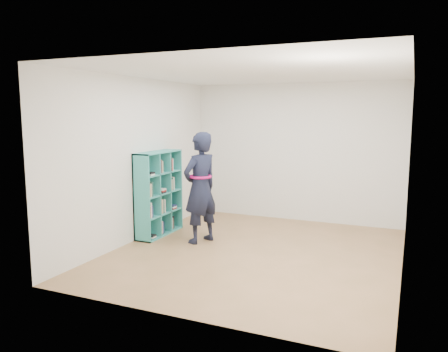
% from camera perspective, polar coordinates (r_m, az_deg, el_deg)
% --- Properties ---
extents(floor, '(4.50, 4.50, 0.00)m').
position_cam_1_polar(floor, '(6.53, 4.12, -9.99)').
color(floor, olive).
rests_on(floor, ground).
extents(ceiling, '(4.50, 4.50, 0.00)m').
position_cam_1_polar(ceiling, '(6.24, 4.36, 13.36)').
color(ceiling, white).
rests_on(ceiling, wall_back).
extents(wall_left, '(0.02, 4.50, 2.60)m').
position_cam_1_polar(wall_left, '(7.16, -11.06, 2.13)').
color(wall_left, silver).
rests_on(wall_left, floor).
extents(wall_right, '(0.02, 4.50, 2.60)m').
position_cam_1_polar(wall_right, '(5.91, 22.86, 0.40)').
color(wall_right, silver).
rests_on(wall_right, floor).
extents(wall_back, '(4.00, 0.02, 2.60)m').
position_cam_1_polar(wall_back, '(8.40, 9.32, 3.03)').
color(wall_back, silver).
rests_on(wall_back, floor).
extents(wall_front, '(4.00, 0.02, 2.60)m').
position_cam_1_polar(wall_front, '(4.22, -5.92, -1.86)').
color(wall_front, silver).
rests_on(wall_front, floor).
extents(bookshelf, '(0.31, 1.06, 1.41)m').
position_cam_1_polar(bookshelf, '(7.43, -8.65, -2.36)').
color(bookshelf, teal).
rests_on(bookshelf, floor).
extents(person, '(0.63, 0.75, 1.75)m').
position_cam_1_polar(person, '(6.87, -3.11, -1.53)').
color(person, black).
rests_on(person, floor).
extents(smartphone, '(0.04, 0.09, 0.12)m').
position_cam_1_polar(smartphone, '(7.00, -3.46, -0.40)').
color(smartphone, silver).
rests_on(smartphone, person).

